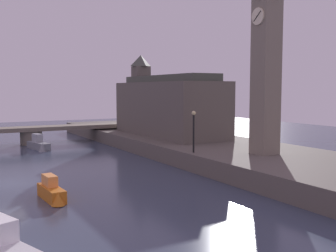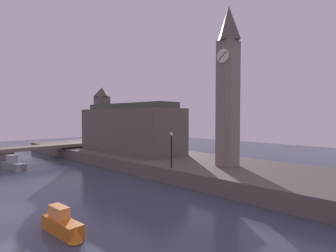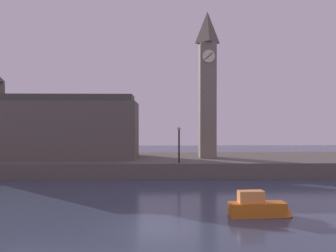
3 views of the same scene
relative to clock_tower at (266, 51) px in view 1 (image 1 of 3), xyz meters
name	(u,v)px [view 1 (image 1 of 3)]	position (x,y,z in m)	size (l,w,h in m)	color
ground_plane	(7,184)	(-5.65, -19.52, -10.02)	(120.00, 120.00, 0.00)	#384256
far_embankment	(227,153)	(-5.65, 0.48, -9.27)	(70.00, 12.00, 1.50)	#5B544C
clock_tower	(266,51)	(0.00, 0.00, 0.00)	(1.99, 2.05, 16.46)	slate
parliament_hall	(167,106)	(-16.85, 0.02, -5.09)	(17.14, 6.27, 9.91)	#5B544C
bridge_span	(29,132)	(-27.22, -13.91, -8.46)	(2.92, 28.34, 2.21)	slate
streetlamp	(194,126)	(-3.49, -4.78, -6.27)	(0.36, 0.36, 3.56)	black
boat_cruiser_grey	(39,145)	(-22.19, -13.79, -9.45)	(4.80, 1.92, 1.82)	gray
boat_patrol_orange	(52,192)	(0.46, -17.72, -9.48)	(3.71, 1.10, 1.49)	orange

